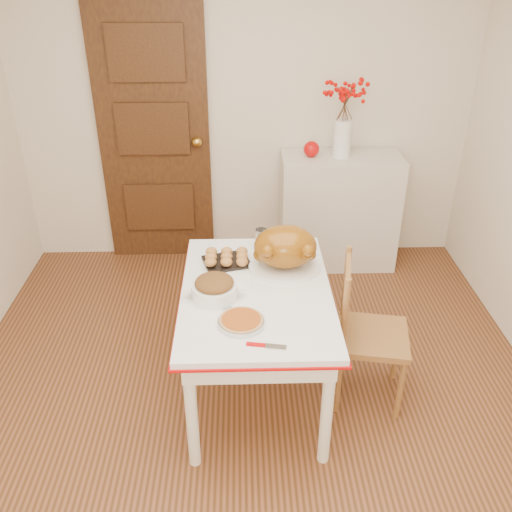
{
  "coord_description": "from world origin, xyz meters",
  "views": [
    {
      "loc": [
        -0.03,
        -2.23,
        2.34
      ],
      "look_at": [
        0.04,
        0.31,
        0.9
      ],
      "focal_mm": 38.86,
      "sensor_mm": 36.0,
      "label": 1
    }
  ],
  "objects_px": {
    "chair_oak": "(373,333)",
    "pumpkin_pie": "(241,321)",
    "sideboard": "(338,211)",
    "turkey_platter": "(285,249)",
    "kitchen_table": "(256,343)"
  },
  "relations": [
    {
      "from": "chair_oak",
      "to": "pumpkin_pie",
      "type": "height_order",
      "value": "chair_oak"
    },
    {
      "from": "sideboard",
      "to": "pumpkin_pie",
      "type": "height_order",
      "value": "sideboard"
    },
    {
      "from": "turkey_platter",
      "to": "sideboard",
      "type": "bearing_deg",
      "value": 86.56
    },
    {
      "from": "pumpkin_pie",
      "to": "chair_oak",
      "type": "bearing_deg",
      "value": 19.97
    },
    {
      "from": "kitchen_table",
      "to": "chair_oak",
      "type": "height_order",
      "value": "chair_oak"
    },
    {
      "from": "sideboard",
      "to": "kitchen_table",
      "type": "xyz_separation_m",
      "value": [
        -0.7,
        -1.52,
        -0.1
      ]
    },
    {
      "from": "sideboard",
      "to": "chair_oak",
      "type": "height_order",
      "value": "sideboard"
    },
    {
      "from": "chair_oak",
      "to": "turkey_platter",
      "type": "distance_m",
      "value": 0.68
    },
    {
      "from": "chair_oak",
      "to": "kitchen_table",
      "type": "bearing_deg",
      "value": 97.03
    },
    {
      "from": "kitchen_table",
      "to": "pumpkin_pie",
      "type": "relative_size",
      "value": 5.29
    },
    {
      "from": "kitchen_table",
      "to": "turkey_platter",
      "type": "height_order",
      "value": "turkey_platter"
    },
    {
      "from": "turkey_platter",
      "to": "pumpkin_pie",
      "type": "height_order",
      "value": "turkey_platter"
    },
    {
      "from": "kitchen_table",
      "to": "chair_oak",
      "type": "xyz_separation_m",
      "value": [
        0.65,
        -0.04,
        0.09
      ]
    },
    {
      "from": "kitchen_table",
      "to": "chair_oak",
      "type": "bearing_deg",
      "value": -3.77
    },
    {
      "from": "pumpkin_pie",
      "to": "kitchen_table",
      "type": "bearing_deg",
      "value": 75.02
    }
  ]
}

